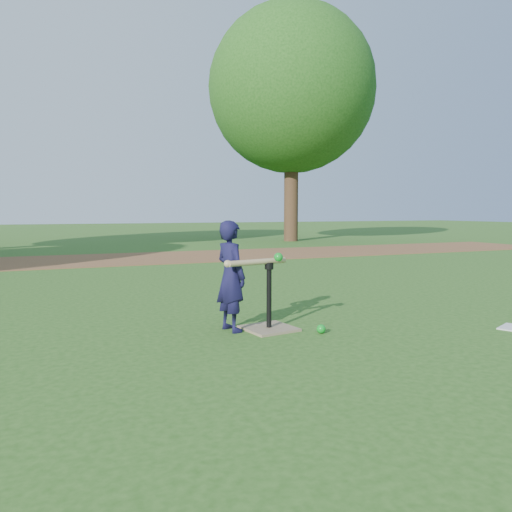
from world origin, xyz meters
name	(u,v)px	position (x,y,z in m)	size (l,w,h in m)	color
ground	(256,336)	(0.00, 0.00, 0.00)	(80.00, 80.00, 0.00)	#285116
dirt_strip	(125,259)	(0.00, 7.50, 0.01)	(24.00, 3.00, 0.01)	brown
child	(231,276)	(-0.13, 0.27, 0.50)	(0.36, 0.24, 1.00)	#131133
wiffle_ball_ground	(321,329)	(0.56, -0.14, 0.04)	(0.08, 0.08, 0.08)	#0D901F
batting_tee	(269,318)	(0.20, 0.17, 0.11)	(0.49, 0.49, 0.61)	#897457
swing_action	(259,261)	(0.08, 0.14, 0.64)	(0.63, 0.17, 0.11)	tan
tree_right	(292,90)	(6.50, 12.00, 5.29)	(5.80, 5.80, 8.21)	#382316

